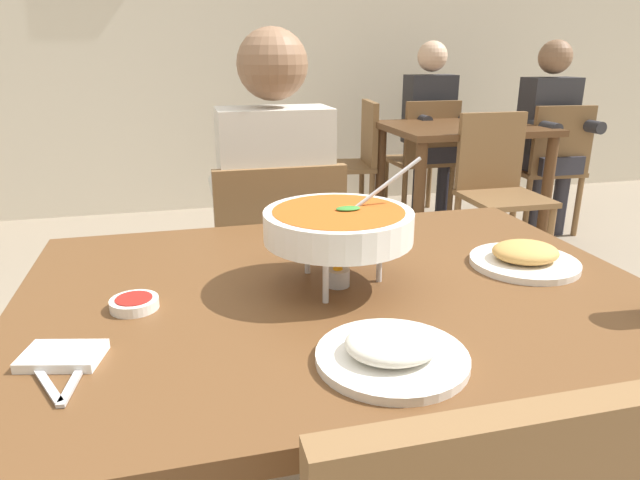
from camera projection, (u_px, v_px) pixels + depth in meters
The scene contains 18 objects.
cafe_rear_partition at pixel (209, 14), 4.24m from camera, with size 10.00×0.10×3.00m, color beige.
dining_table_main at pixel (337, 333), 1.19m from camera, with size 1.28×0.94×0.78m.
chair_diner_main at pixel (277, 272), 1.94m from camera, with size 0.44×0.44×0.90m.
diner_main at pixel (274, 204), 1.89m from camera, with size 0.40×0.45×1.31m.
curry_bowl at pixel (338, 225), 1.12m from camera, with size 0.33×0.30×0.26m.
rice_plate at pixel (391, 350), 0.87m from camera, with size 0.24×0.24×0.06m.
appetizer_plate at pixel (525, 257), 1.26m from camera, with size 0.24×0.24×0.06m.
sauce_dish at pixel (134, 303), 1.05m from camera, with size 0.09×0.09×0.02m.
napkin_folded at pixel (63, 356), 0.88m from camera, with size 0.12×0.08×0.02m, color white.
fork_utensil at pixel (42, 377), 0.83m from camera, with size 0.01×0.17×0.01m, color silver.
spoon_utensil at pixel (79, 373), 0.84m from camera, with size 0.01×0.17×0.01m, color silver.
dining_table_far at pixel (462, 147), 3.70m from camera, with size 1.00×0.80×0.78m.
chair_bg_left at pixel (425, 153), 4.20m from camera, with size 0.45×0.45×0.90m.
chair_bg_middle at pixel (550, 162), 3.85m from camera, with size 0.48×0.48×0.90m.
chair_bg_right at pixel (354, 156), 4.09m from camera, with size 0.49×0.49×0.90m.
chair_bg_corner at pixel (497, 182), 3.27m from camera, with size 0.44×0.44×0.90m.
patron_bg_left at pixel (431, 120), 4.20m from camera, with size 0.40×0.45×1.31m.
patron_bg_middle at pixel (550, 127), 3.81m from camera, with size 0.40×0.45×1.31m.
Camera 1 is at (-0.30, -1.03, 1.24)m, focal length 31.41 mm.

